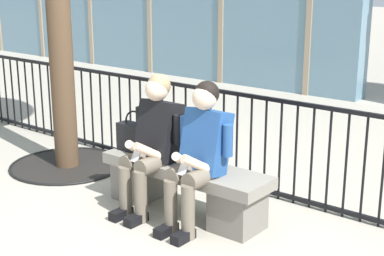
% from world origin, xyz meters
% --- Properties ---
extents(ground_plane, '(60.00, 60.00, 0.00)m').
position_xyz_m(ground_plane, '(0.00, 0.00, 0.00)').
color(ground_plane, '#A8A091').
extents(stone_bench, '(1.60, 0.44, 0.45)m').
position_xyz_m(stone_bench, '(0.00, 0.00, 0.27)').
color(stone_bench, gray).
rests_on(stone_bench, ground).
extents(seated_person_with_phone, '(0.52, 0.66, 1.21)m').
position_xyz_m(seated_person_with_phone, '(-0.26, -0.13, 0.65)').
color(seated_person_with_phone, '#6B6051').
rests_on(seated_person_with_phone, ground).
extents(seated_person_companion, '(0.52, 0.66, 1.21)m').
position_xyz_m(seated_person_companion, '(0.26, -0.13, 0.65)').
color(seated_person_companion, '#6B6051').
rests_on(seated_person_companion, ground).
extents(handbag_on_bench, '(0.35, 0.14, 0.39)m').
position_xyz_m(handbag_on_bench, '(-0.58, -0.01, 0.59)').
color(handbag_on_bench, black).
rests_on(handbag_on_bench, stone_bench).
extents(plaza_railing, '(9.29, 0.04, 0.96)m').
position_xyz_m(plaza_railing, '(0.00, 0.79, 0.49)').
color(plaza_railing, black).
rests_on(plaza_railing, ground).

